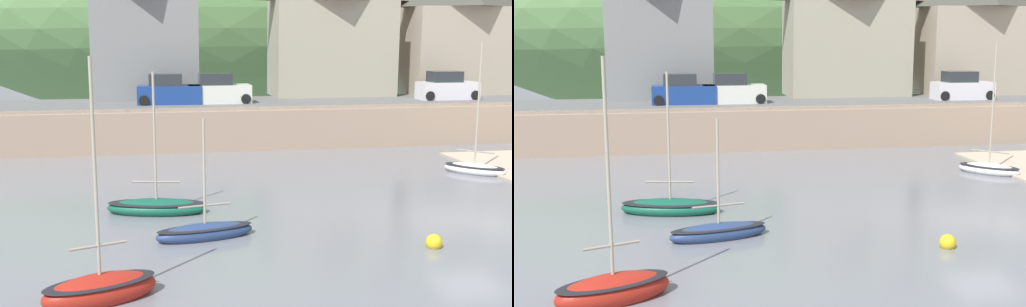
{
  "view_description": "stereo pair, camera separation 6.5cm",
  "coord_description": "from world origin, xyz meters",
  "views": [
    {
      "loc": [
        -11.58,
        -20.7,
        6.61
      ],
      "look_at": [
        -7.41,
        3.44,
        2.14
      ],
      "focal_mm": 44.6,
      "sensor_mm": 36.0,
      "label": 1
    },
    {
      "loc": [
        -11.52,
        -20.71,
        6.61
      ],
      "look_at": [
        -7.41,
        3.44,
        2.14
      ],
      "focal_mm": 44.6,
      "sensor_mm": 36.0,
      "label": 2
    }
  ],
  "objects": [
    {
      "name": "parked_car_by_wall",
      "position": [
        -6.93,
        20.7,
        3.2
      ],
      "size": [
        4.11,
        1.82,
        1.95
      ],
      "rotation": [
        0.0,
        0.0,
        0.01
      ],
      "color": "silver",
      "rests_on": "ground"
    },
    {
      "name": "parked_car_end_of_row",
      "position": [
        9.06,
        20.7,
        3.2
      ],
      "size": [
        4.11,
        1.82,
        1.95
      ],
      "rotation": [
        0.0,
        0.0,
        -0.01
      ],
      "color": "silver",
      "rests_on": "ground"
    },
    {
      "name": "waterfront_building_centre",
      "position": [
        2.0,
        25.2,
        7.08
      ],
      "size": [
        9.13,
        4.58,
        9.18
      ],
      "color": "#A69D88",
      "rests_on": "ground"
    },
    {
      "name": "sailboat_white_hull",
      "position": [
        -9.79,
        -0.3,
        0.24
      ],
      "size": [
        3.49,
        1.64,
        4.19
      ],
      "rotation": [
        0.0,
        0.0,
        0.21
      ],
      "color": "navy",
      "rests_on": "ground"
    },
    {
      "name": "sailboat_blue_trim",
      "position": [
        -11.33,
        3.17,
        0.25
      ],
      "size": [
        4.0,
        2.07,
        5.54
      ],
      "rotation": [
        0.0,
        0.0,
        -0.19
      ],
      "color": "#12553E",
      "rests_on": "ground"
    },
    {
      "name": "waterfront_building_left",
      "position": [
        -11.57,
        25.2,
        7.41
      ],
      "size": [
        7.45,
        5.45,
        9.83
      ],
      "color": "gray",
      "rests_on": "ground"
    },
    {
      "name": "quay_seawall",
      "position": [
        0.0,
        17.5,
        1.36
      ],
      "size": [
        48.0,
        9.4,
        2.4
      ],
      "color": "tan",
      "rests_on": "ground"
    },
    {
      "name": "hillside_backdrop",
      "position": [
        4.64,
        55.2,
        9.2
      ],
      "size": [
        80.0,
        44.0,
        26.29
      ],
      "color": "#5F8A4E",
      "rests_on": "ground"
    },
    {
      "name": "mooring_buoy",
      "position": [
        -2.65,
        -2.47,
        0.16
      ],
      "size": [
        0.54,
        0.54,
        0.54
      ],
      "color": "yellow",
      "rests_on": "ground"
    },
    {
      "name": "waterfront_building_right",
      "position": [
        12.14,
        25.2,
        6.77
      ],
      "size": [
        8.57,
        4.97,
        8.59
      ],
      "color": "tan",
      "rests_on": "ground"
    },
    {
      "name": "sailboat_tall_mast",
      "position": [
        4.36,
        7.87,
        0.26
      ],
      "size": [
        3.03,
        3.05,
        6.57
      ],
      "rotation": [
        0.0,
        0.0,
        -0.79
      ],
      "color": "white",
      "rests_on": "ground"
    },
    {
      "name": "parked_car_near_slipway",
      "position": [
        -10.14,
        20.7,
        3.2
      ],
      "size": [
        4.18,
        1.89,
        1.95
      ],
      "rotation": [
        0.0,
        0.0,
        -0.05
      ],
      "color": "navy",
      "rests_on": "ground"
    },
    {
      "name": "fishing_boat_green",
      "position": [
        -12.89,
        -4.96,
        0.32
      ],
      "size": [
        3.2,
        2.16,
        6.39
      ],
      "rotation": [
        0.0,
        0.0,
        0.35
      ],
      "color": "#AA2217",
      "rests_on": "ground"
    }
  ]
}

